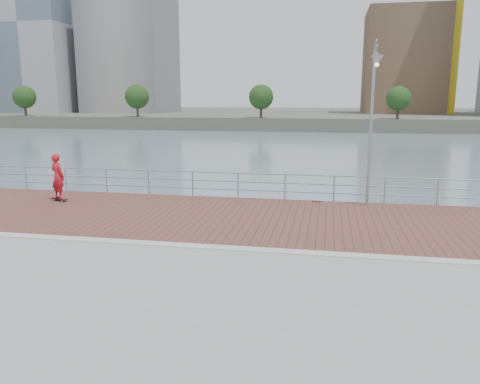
# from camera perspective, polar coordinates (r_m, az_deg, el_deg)

# --- Properties ---
(water) EXTENTS (400.00, 400.00, 0.00)m
(water) POSITION_cam_1_polar(r_m,az_deg,el_deg) (14.41, -1.52, -14.57)
(water) COLOR slate
(water) RESTS_ON ground
(seawall) EXTENTS (40.00, 24.00, 2.00)m
(seawall) POSITION_cam_1_polar(r_m,az_deg,el_deg) (9.72, -8.23, -21.88)
(seawall) COLOR gray
(seawall) RESTS_ON ground
(brick_lane) EXTENTS (40.00, 6.80, 0.02)m
(brick_lane) POSITION_cam_1_polar(r_m,az_deg,el_deg) (17.04, 0.99, -3.20)
(brick_lane) COLOR brown
(brick_lane) RESTS_ON seawall
(curb) EXTENTS (40.00, 0.40, 0.06)m
(curb) POSITION_cam_1_polar(r_m,az_deg,el_deg) (13.64, -1.56, -6.89)
(curb) COLOR #B7B5AD
(curb) RESTS_ON seawall
(far_shore) EXTENTS (320.00, 95.00, 2.50)m
(far_shore) POSITION_cam_1_polar(r_m,az_deg,el_deg) (135.27, 9.58, 9.16)
(far_shore) COLOR #4C5142
(far_shore) RESTS_ON ground
(guardrail) EXTENTS (39.06, 0.06, 1.13)m
(guardrail) POSITION_cam_1_polar(r_m,az_deg,el_deg) (20.17, 2.62, 1.08)
(guardrail) COLOR #8C9EA8
(guardrail) RESTS_ON brick_lane
(street_lamp) EXTENTS (0.45, 1.30, 6.13)m
(street_lamp) POSITION_cam_1_polar(r_m,az_deg,el_deg) (18.77, 15.98, 11.13)
(street_lamp) COLOR gray
(street_lamp) RESTS_ON brick_lane
(skateboard) EXTENTS (0.85, 0.53, 0.10)m
(skateboard) POSITION_cam_1_polar(r_m,az_deg,el_deg) (21.23, -21.14, -0.80)
(skateboard) COLOR black
(skateboard) RESTS_ON brick_lane
(skateboarder) EXTENTS (0.83, 0.70, 1.92)m
(skateboarder) POSITION_cam_1_polar(r_m,az_deg,el_deg) (21.06, -21.33, 1.78)
(skateboarder) COLOR red
(skateboarder) RESTS_ON skateboard
(skyline) EXTENTS (233.00, 41.00, 64.29)m
(skyline) POSITION_cam_1_polar(r_m,az_deg,el_deg) (120.74, 23.73, 20.15)
(skyline) COLOR #ADA38E
(skyline) RESTS_ON far_shore
(shoreline_trees) EXTENTS (109.90, 5.13, 6.84)m
(shoreline_trees) POSITION_cam_1_polar(r_m,az_deg,el_deg) (90.15, 4.71, 11.51)
(shoreline_trees) COLOR #473323
(shoreline_trees) RESTS_ON far_shore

